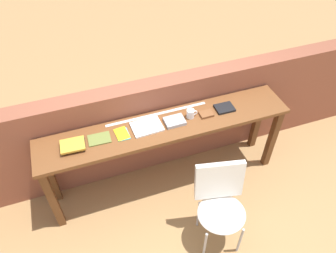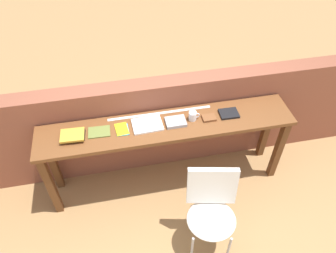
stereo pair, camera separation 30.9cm
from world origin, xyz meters
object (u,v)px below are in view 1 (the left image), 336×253
object	(u,v)px
chair_white_moulded	(221,202)
magazine_cycling	(99,139)
book_open_centre	(147,127)
book_stack_leftmost	(73,145)
leather_journal_brown	(206,114)
mug	(191,114)
book_repair_rightmost	(224,108)
pamphlet_pile_colourful	(122,134)

from	to	relation	value
chair_white_moulded	magazine_cycling	world-z (taller)	magazine_cycling
book_open_centre	book_stack_leftmost	bearing A→B (deg)	179.45
book_open_centre	leather_journal_brown	bearing A→B (deg)	-4.99
magazine_cycling	mug	size ratio (longest dim) A/B	1.85
book_open_centre	mug	xyz separation A→B (m)	(0.45, -0.00, 0.04)
chair_white_moulded	leather_journal_brown	bearing A→B (deg)	77.50
mug	book_repair_rightmost	distance (m)	0.37
chair_white_moulded	book_open_centre	size ratio (longest dim) A/B	3.14
book_stack_leftmost	leather_journal_brown	distance (m)	1.30
magazine_cycling	book_stack_leftmost	bearing A→B (deg)	-173.62
chair_white_moulded	leather_journal_brown	world-z (taller)	leather_journal_brown
magazine_cycling	pamphlet_pile_colourful	size ratio (longest dim) A/B	1.15
book_open_centre	book_repair_rightmost	distance (m)	0.82
book_stack_leftmost	mug	distance (m)	1.14
chair_white_moulded	magazine_cycling	xyz separation A→B (m)	(-0.89, 0.78, 0.36)
book_repair_rightmost	book_open_centre	bearing A→B (deg)	-179.00
book_stack_leftmost	leather_journal_brown	bearing A→B (deg)	-0.18
chair_white_moulded	pamphlet_pile_colourful	bearing A→B (deg)	131.30
book_stack_leftmost	magazine_cycling	distance (m)	0.24
book_repair_rightmost	mug	bearing A→B (deg)	-178.99
magazine_cycling	book_open_centre	world-z (taller)	book_open_centre
book_stack_leftmost	book_repair_rightmost	world-z (taller)	book_stack_leftmost
book_stack_leftmost	pamphlet_pile_colourful	size ratio (longest dim) A/B	1.28
leather_journal_brown	mug	bearing A→B (deg)	171.70
chair_white_moulded	magazine_cycling	distance (m)	1.24
chair_white_moulded	book_stack_leftmost	size ratio (longest dim) A/B	3.95
book_open_centre	book_repair_rightmost	bearing A→B (deg)	-2.83
leather_journal_brown	book_stack_leftmost	bearing A→B (deg)	-179.89
book_repair_rightmost	magazine_cycling	bearing A→B (deg)	-178.64
book_repair_rightmost	pamphlet_pile_colourful	bearing A→B (deg)	-178.07
pamphlet_pile_colourful	leather_journal_brown	world-z (taller)	leather_journal_brown
book_stack_leftmost	book_repair_rightmost	distance (m)	1.51
leather_journal_brown	book_repair_rightmost	bearing A→B (deg)	6.07
mug	book_repair_rightmost	world-z (taller)	mug
mug	book_stack_leftmost	bearing A→B (deg)	-179.02
mug	book_repair_rightmost	size ratio (longest dim) A/B	0.59
magazine_cycling	leather_journal_brown	world-z (taller)	leather_journal_brown
chair_white_moulded	book_repair_rightmost	distance (m)	0.94
book_open_centre	leather_journal_brown	distance (m)	0.61
chair_white_moulded	book_stack_leftmost	distance (m)	1.42
book_stack_leftmost	leather_journal_brown	size ratio (longest dim) A/B	1.74
chair_white_moulded	mug	world-z (taller)	mug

